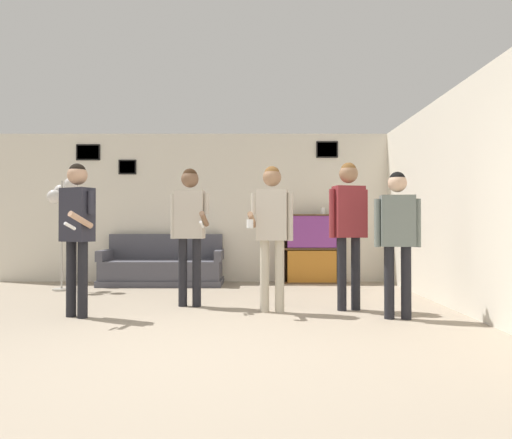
# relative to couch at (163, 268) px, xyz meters

# --- Properties ---
(ground_plane) EXTENTS (20.00, 20.00, 0.00)m
(ground_plane) POSITION_rel_couch_xyz_m (1.00, -4.31, -0.29)
(ground_plane) COLOR gray
(wall_back) EXTENTS (8.42, 0.08, 2.70)m
(wall_back) POSITION_rel_couch_xyz_m (1.00, 0.42, 1.07)
(wall_back) COLOR silver
(wall_back) RESTS_ON ground_plane
(wall_right) EXTENTS (0.06, 7.10, 2.70)m
(wall_right) POSITION_rel_couch_xyz_m (4.04, -1.96, 1.06)
(wall_right) COLOR silver
(wall_right) RESTS_ON ground_plane
(couch) EXTENTS (2.08, 0.80, 0.87)m
(couch) POSITION_rel_couch_xyz_m (0.00, 0.00, 0.00)
(couch) COLOR #4C4C56
(couch) RESTS_ON ground_plane
(bookshelf) EXTENTS (1.05, 0.30, 1.22)m
(bookshelf) POSITION_rel_couch_xyz_m (2.60, 0.20, 0.32)
(bookshelf) COLOR brown
(bookshelf) RESTS_ON ground_plane
(floor_lamp) EXTENTS (0.43, 0.46, 1.78)m
(floor_lamp) POSITION_rel_couch_xyz_m (-1.46, -0.71, 1.15)
(floor_lamp) COLOR #ADA89E
(floor_lamp) RESTS_ON ground_plane
(person_player_foreground_left) EXTENTS (0.45, 0.59, 1.72)m
(person_player_foreground_left) POSITION_rel_couch_xyz_m (-0.39, -2.81, 0.78)
(person_player_foreground_left) COLOR black
(person_player_foreground_left) RESTS_ON ground_plane
(person_player_foreground_center) EXTENTS (0.50, 0.49, 1.75)m
(person_player_foreground_center) POSITION_rel_couch_xyz_m (0.77, -2.13, 0.80)
(person_player_foreground_center) COLOR black
(person_player_foreground_center) RESTS_ON ground_plane
(person_watcher_holding_cup) EXTENTS (0.54, 0.41, 1.73)m
(person_watcher_holding_cup) POSITION_rel_couch_xyz_m (1.80, -2.52, 0.78)
(person_watcher_holding_cup) COLOR #B7AD99
(person_watcher_holding_cup) RESTS_ON ground_plane
(person_spectator_near_bookshelf) EXTENTS (0.49, 0.28, 1.79)m
(person_spectator_near_bookshelf) POSITION_rel_couch_xyz_m (2.74, -2.39, 0.83)
(person_spectator_near_bookshelf) COLOR black
(person_spectator_near_bookshelf) RESTS_ON ground_plane
(person_spectator_far_right) EXTENTS (0.50, 0.25, 1.62)m
(person_spectator_far_right) POSITION_rel_couch_xyz_m (3.17, -2.91, 0.70)
(person_spectator_far_right) COLOR black
(person_spectator_far_right) RESTS_ON ground_plane
(drinking_cup) EXTENTS (0.09, 0.09, 0.12)m
(drinking_cup) POSITION_rel_couch_xyz_m (2.80, 0.20, 0.99)
(drinking_cup) COLOR white
(drinking_cup) RESTS_ON bookshelf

